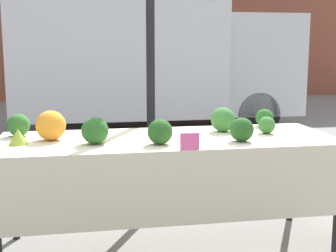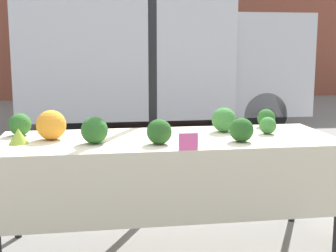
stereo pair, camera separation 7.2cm
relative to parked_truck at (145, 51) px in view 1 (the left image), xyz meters
name	(u,v)px [view 1 (the left image)]	position (x,y,z in m)	size (l,w,h in m)	color
ground_plane	(168,248)	(-0.47, -4.76, -1.33)	(40.00, 40.00, 0.00)	gray
tent_pole	(151,81)	(-0.48, -4.02, -0.21)	(0.07, 0.07, 2.23)	black
parked_truck	(145,51)	(0.00, 0.00, 0.00)	(4.51, 2.15, 2.52)	silver
market_table	(170,153)	(-0.47, -4.82, -0.63)	(2.26, 0.83, 0.79)	beige
orange_cauliflower	(51,125)	(-1.24, -4.71, -0.44)	(0.20, 0.20, 0.20)	orange
romanesco_head	(18,137)	(-1.43, -4.81, -0.49)	(0.12, 0.12, 0.10)	#93B238
broccoli_head_0	(242,130)	(-0.02, -4.96, -0.46)	(0.16, 0.16, 0.16)	#23511E
broccoli_head_1	(267,125)	(0.25, -4.73, -0.48)	(0.12, 0.12, 0.12)	#387533
broccoli_head_2	(223,120)	(-0.04, -4.60, -0.45)	(0.18, 0.18, 0.18)	#387533
broccoli_head_3	(19,125)	(-1.47, -4.52, -0.46)	(0.15, 0.15, 0.15)	#2D6628
broccoli_head_4	(95,131)	(-0.96, -4.88, -0.45)	(0.17, 0.17, 0.17)	#285B23
broccoli_head_5	(160,132)	(-0.55, -4.96, -0.46)	(0.16, 0.16, 0.16)	#23511E
broccoli_head_6	(264,118)	(0.34, -4.45, -0.47)	(0.14, 0.14, 0.14)	#285B23
price_sign	(190,142)	(-0.41, -5.16, -0.49)	(0.12, 0.01, 0.10)	#F45B9E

